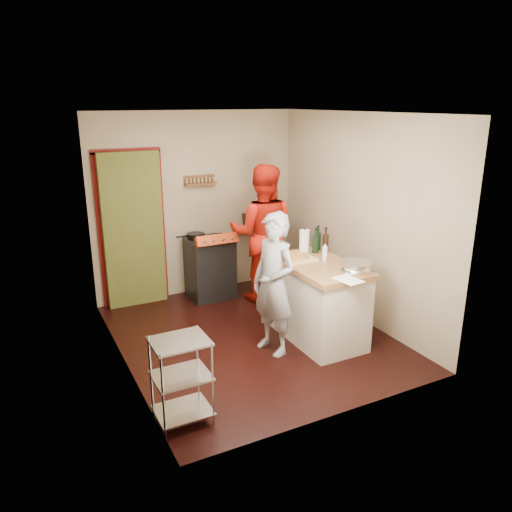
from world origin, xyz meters
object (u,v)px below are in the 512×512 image
Objects in this scene: person_stripe at (274,284)px; island at (318,299)px; person_red at (262,233)px; stove at (210,267)px; wire_shelving at (181,377)px.

island is at bearing 79.35° from person_stripe.
person_stripe is 1.60m from person_red.
person_red reaches higher than stove.
person_stripe is at bearing 30.11° from wire_shelving.
stove is 0.73× the size of island.
stove is at bearing 63.15° from wire_shelving.
wire_shelving is 0.58× the size of island.
wire_shelving is 1.59m from person_stripe.
person_stripe reaches higher than island.
person_red reaches higher than island.
island is (1.96, 0.82, 0.06)m from wire_shelving.
wire_shelving is at bearing 79.05° from person_red.
stove is 2.94m from wire_shelving.
stove is 0.91m from person_red.
stove is at bearing 166.44° from person_stripe.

